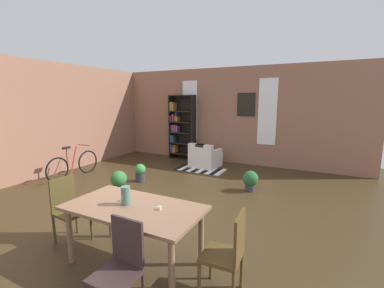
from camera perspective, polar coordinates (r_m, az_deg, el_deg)
name	(u,v)px	position (r m, az deg, el deg)	size (l,w,h in m)	color
ground_plane	(144,212)	(5.03, -10.50, -14.65)	(11.48, 11.48, 0.00)	#3B2C19
back_wall_brick	(226,116)	(8.58, 7.64, 6.24)	(8.55, 0.12, 3.08)	#96654F
left_wall_brick	(14,122)	(7.59, -34.70, 4.09)	(0.12, 9.83, 3.08)	#96654F
window_pane_0	(190,110)	(9.03, -0.50, 7.48)	(0.55, 0.02, 2.00)	white
window_pane_1	(267,112)	(8.16, 16.35, 6.82)	(0.55, 0.02, 2.00)	white
dining_table	(134,213)	(3.38, -12.73, -14.72)	(1.71, 0.91, 0.78)	#835E45
vase_on_table	(126,195)	(3.37, -14.44, -10.98)	(0.11, 0.11, 0.23)	#4C7266
tealight_candle_0	(123,199)	(3.52, -15.12, -11.73)	(0.04, 0.04, 0.05)	silver
tealight_candle_1	(160,208)	(3.18, -7.19, -13.87)	(0.04, 0.04, 0.04)	silver
dining_chair_head_left	(68,207)	(4.28, -25.69, -12.54)	(0.44, 0.44, 0.95)	#4A3D1D
dining_chair_near_right	(120,266)	(2.79, -15.57, -24.57)	(0.41, 0.41, 0.95)	#362525
dining_chair_head_right	(228,252)	(2.92, 8.06, -22.56)	(0.42, 0.42, 0.95)	#543C1C
bookshelf_tall	(181,127)	(9.03, -2.54, 3.74)	(0.92, 0.34, 2.21)	black
armchair_white	(205,158)	(8.00, 2.86, -3.08)	(0.87, 0.87, 0.75)	silver
bicycle_second	(73,165)	(7.66, -24.77, -4.21)	(0.44, 1.62, 0.87)	black
potted_plant_by_shelf	(140,172)	(6.72, -11.39, -6.17)	(0.28, 0.28, 0.46)	#333338
potted_plant_corner	(119,181)	(6.02, -15.88, -7.93)	(0.36, 0.36, 0.51)	#333338
potted_plant_window	(250,180)	(6.06, 12.79, -7.75)	(0.35, 0.35, 0.47)	#333338
striped_rug	(200,169)	(7.75, 1.80, -5.60)	(1.46, 0.77, 0.01)	black
framed_picture	(246,105)	(8.30, 11.89, 8.54)	(0.56, 0.03, 0.72)	black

